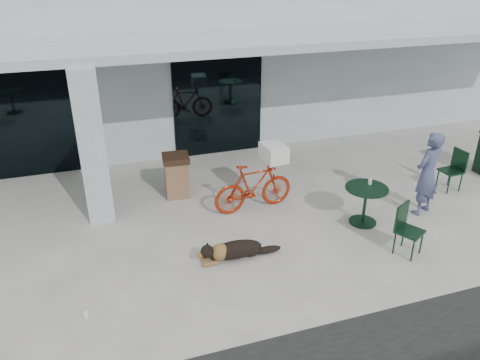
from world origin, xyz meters
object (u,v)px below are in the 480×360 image
object	(u,v)px
dog	(236,249)
cafe_chair_far_b	(451,170)
bicycle	(254,187)
trash_receptacle	(177,176)
person	(427,174)
cafe_chair_far_a	(410,231)
cafe_table_far	(365,205)

from	to	relation	value
dog	cafe_chair_far_b	bearing A→B (deg)	8.39
bicycle	trash_receptacle	world-z (taller)	bicycle
dog	person	distance (m)	4.31
cafe_chair_far_a	trash_receptacle	size ratio (longest dim) A/B	0.98
bicycle	person	world-z (taller)	person
cafe_table_far	trash_receptacle	world-z (taller)	trash_receptacle
bicycle	cafe_chair_far_b	world-z (taller)	bicycle
cafe_chair_far_a	dog	bearing A→B (deg)	136.10
dog	cafe_chair_far_a	size ratio (longest dim) A/B	1.20
cafe_table_far	cafe_chair_far_a	distance (m)	1.22
person	trash_receptacle	bearing A→B (deg)	-48.41
cafe_chair_far_a	trash_receptacle	bearing A→B (deg)	106.12
cafe_table_far	person	distance (m)	1.48
dog	trash_receptacle	world-z (taller)	trash_receptacle
dog	cafe_chair_far_a	bearing A→B (deg)	-18.16
dog	trash_receptacle	size ratio (longest dim) A/B	1.17
dog	cafe_table_far	world-z (taller)	cafe_table_far
person	trash_receptacle	world-z (taller)	person
cafe_chair_far_a	person	size ratio (longest dim) A/B	0.53
bicycle	dog	bearing A→B (deg)	145.02
cafe_chair_far_a	person	distance (m)	1.77
dog	cafe_chair_far_a	world-z (taller)	cafe_chair_far_a
bicycle	cafe_chair_far_b	bearing A→B (deg)	-101.81
cafe_table_far	person	xyz separation A→B (m)	(1.40, -0.01, 0.50)
dog	person	xyz separation A→B (m)	(4.24, 0.35, 0.71)
dog	cafe_table_far	size ratio (longest dim) A/B	1.34
dog	cafe_chair_far_b	xyz separation A→B (m)	(5.53, 1.06, 0.29)
cafe_chair_far_b	person	bearing A→B (deg)	-64.44
cafe_chair_far_b	trash_receptacle	bearing A→B (deg)	-108.71
dog	cafe_table_far	bearing A→B (deg)	4.80
cafe_chair_far_b	trash_receptacle	distance (m)	6.27
cafe_chair_far_a	bicycle	bearing A→B (deg)	102.50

